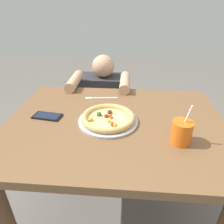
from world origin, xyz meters
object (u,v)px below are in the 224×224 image
cell_phone (47,116)px  diner_seated (104,113)px  drink_cup_colored (181,132)px  fork (100,98)px  pizza_near (108,119)px

cell_phone → diner_seated: 0.79m
drink_cup_colored → fork: (-0.41, 0.42, -0.05)m
fork → cell_phone: bearing=-134.5°
pizza_near → cell_phone: size_ratio=1.91×
diner_seated → cell_phone: bearing=-108.2°
drink_cup_colored → fork: size_ratio=0.90×
pizza_near → drink_cup_colored: 0.36m
fork → cell_phone: 0.35m
diner_seated → pizza_near: bearing=-81.3°
drink_cup_colored → diner_seated: (-0.44, 0.83, -0.40)m
cell_phone → pizza_near: bearing=-4.2°
drink_cup_colored → diner_seated: bearing=117.6°
pizza_near → fork: 0.29m
fork → cell_phone: cell_phone is taller
pizza_near → cell_phone: (-0.33, 0.02, -0.02)m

